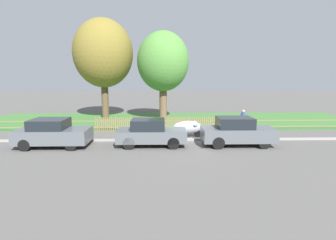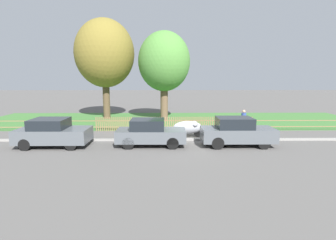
% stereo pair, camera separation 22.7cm
% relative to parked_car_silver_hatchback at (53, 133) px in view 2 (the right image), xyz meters
% --- Properties ---
extents(ground_plane, '(120.00, 120.00, 0.00)m').
position_rel_parked_car_silver_hatchback_xyz_m(ground_plane, '(6.80, 1.11, -0.77)').
color(ground_plane, '#565451').
extents(kerb_stone, '(32.94, 0.20, 0.12)m').
position_rel_parked_car_silver_hatchback_xyz_m(kerb_stone, '(6.80, 1.21, -0.71)').
color(kerb_stone, gray).
rests_on(kerb_stone, ground).
extents(grass_strip, '(32.94, 9.22, 0.01)m').
position_rel_parked_car_silver_hatchback_xyz_m(grass_strip, '(6.80, 8.72, -0.77)').
color(grass_strip, '#3D7033').
rests_on(grass_strip, ground).
extents(park_fence, '(32.94, 0.05, 1.00)m').
position_rel_parked_car_silver_hatchback_xyz_m(park_fence, '(6.80, 4.12, -0.27)').
color(park_fence, olive).
rests_on(park_fence, ground).
extents(parked_car_silver_hatchback, '(3.84, 1.85, 1.54)m').
position_rel_parked_car_silver_hatchback_xyz_m(parked_car_silver_hatchback, '(0.00, 0.00, 0.00)').
color(parked_car_silver_hatchback, '#51565B').
rests_on(parked_car_silver_hatchback, ground).
extents(parked_car_black_saloon, '(3.79, 1.65, 1.49)m').
position_rel_parked_car_silver_hatchback_xyz_m(parked_car_black_saloon, '(5.32, 0.06, -0.02)').
color(parked_car_black_saloon, '#51565B').
rests_on(parked_car_black_saloon, ground).
extents(parked_car_navy_estate, '(3.97, 1.62, 1.59)m').
position_rel_parked_car_silver_hatchback_xyz_m(parked_car_navy_estate, '(10.10, -0.01, 0.02)').
color(parked_car_navy_estate, '#51565B').
rests_on(parked_car_navy_estate, ground).
extents(covered_motorcycle, '(1.96, 0.85, 1.04)m').
position_rel_parked_car_silver_hatchback_xyz_m(covered_motorcycle, '(7.61, 2.08, -0.13)').
color(covered_motorcycle, black).
rests_on(covered_motorcycle, ground).
extents(tree_nearest_kerb, '(5.21, 5.21, 8.83)m').
position_rel_parked_car_silver_hatchback_xyz_m(tree_nearest_kerb, '(0.83, 9.73, 5.02)').
color(tree_nearest_kerb, brown).
rests_on(tree_nearest_kerb, ground).
extents(tree_behind_motorcycle, '(4.39, 4.39, 7.60)m').
position_rel_parked_car_silver_hatchback_xyz_m(tree_behind_motorcycle, '(6.08, 8.60, 4.25)').
color(tree_behind_motorcycle, brown).
rests_on(tree_behind_motorcycle, ground).
extents(pedestrian_near_fence, '(0.37, 0.35, 1.59)m').
position_rel_parked_car_silver_hatchback_xyz_m(pedestrian_near_fence, '(11.45, 3.29, 0.13)').
color(pedestrian_near_fence, '#7F6B51').
rests_on(pedestrian_near_fence, ground).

